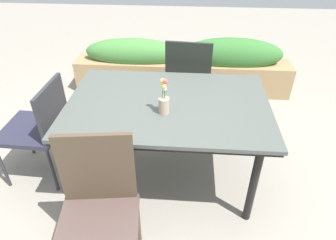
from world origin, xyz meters
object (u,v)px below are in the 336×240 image
Objects in this scene: chair_near_left at (98,206)px; chair_end_left at (40,124)px; dining_table at (168,110)px; chair_far_side at (189,80)px; planter_box at (183,66)px; flower_vase at (164,101)px.

chair_end_left is at bearing -55.80° from chair_near_left.
dining_table is 1.52× the size of chair_far_side.
chair_end_left reaches higher than dining_table.
planter_box is (1.15, 1.65, -0.19)m from chair_end_left.
chair_end_left is (-1.07, -0.00, -0.19)m from dining_table.
dining_table is at bearing -92.61° from planter_box.
dining_table is 0.84m from chair_far_side.
chair_far_side reaches higher than planter_box.
chair_far_side is at bearing -54.21° from chair_end_left.
planter_box is at bearing -32.78° from chair_end_left.
chair_near_left is (-0.36, -0.81, -0.18)m from dining_table.
chair_far_side is (0.51, 1.63, 0.02)m from chair_near_left.
dining_table is at bearing -121.04° from chair_near_left.
flower_vase is (0.34, 0.67, 0.34)m from chair_near_left.
flower_vase reaches higher than chair_end_left.
flower_vase is at bearing -95.42° from chair_end_left.
flower_vase reaches higher than dining_table.
chair_far_side is 0.37× the size of planter_box.
chair_near_left is 0.36× the size of planter_box.
chair_end_left is at bearing -179.85° from dining_table.
chair_near_left is at bearing -116.94° from flower_vase.
dining_table is 5.66× the size of flower_vase.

